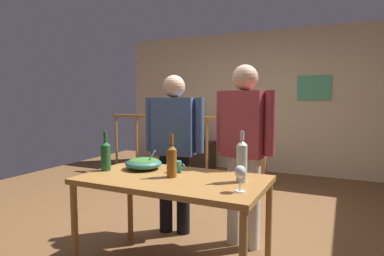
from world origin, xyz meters
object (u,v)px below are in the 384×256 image
(person_standing_left, at_px, (174,141))
(person_standing_right, at_px, (244,141))
(wine_glass, at_px, (240,173))
(mug_teal, at_px, (177,167))
(stair_railing, at_px, (206,140))
(flat_screen_tv, at_px, (190,129))
(wine_bottle_green, at_px, (106,155))
(wine_bottle_clear, at_px, (242,160))
(serving_table, at_px, (173,187))
(tv_console, at_px, (190,154))
(framed_picture, at_px, (314,88))
(salad_bowl, at_px, (144,163))
(wine_bottle_amber, at_px, (172,160))

(person_standing_left, height_order, person_standing_right, person_standing_right)
(person_standing_right, bearing_deg, person_standing_left, 9.55)
(wine_glass, relative_size, mug_teal, 1.49)
(stair_railing, distance_m, flat_screen_tv, 0.91)
(wine_bottle_green, height_order, wine_bottle_clear, wine_bottle_clear)
(serving_table, relative_size, wine_bottle_clear, 3.81)
(wine_bottle_green, bearing_deg, person_standing_left, 70.16)
(flat_screen_tv, height_order, wine_bottle_clear, wine_bottle_clear)
(tv_console, xyz_separation_m, mug_teal, (1.45, -3.29, 0.53))
(tv_console, distance_m, flat_screen_tv, 0.49)
(framed_picture, xyz_separation_m, person_standing_left, (-1.01, -3.06, -0.59))
(tv_console, height_order, person_standing_left, person_standing_left)
(tv_console, xyz_separation_m, serving_table, (1.50, -3.45, 0.41))
(salad_bowl, bearing_deg, person_standing_right, 36.77)
(mug_teal, bearing_deg, wine_bottle_amber, -75.96)
(wine_bottle_green, xyz_separation_m, person_standing_left, (0.25, 0.70, 0.04))
(salad_bowl, distance_m, wine_bottle_clear, 0.87)
(stair_railing, distance_m, mug_teal, 2.72)
(framed_picture, height_order, wine_bottle_clear, framed_picture)
(tv_console, relative_size, person_standing_right, 0.56)
(stair_railing, bearing_deg, serving_table, -72.03)
(wine_bottle_green, bearing_deg, wine_bottle_clear, 6.01)
(person_standing_right, bearing_deg, wine_bottle_amber, 71.39)
(person_standing_left, bearing_deg, wine_bottle_amber, 107.39)
(stair_railing, relative_size, person_standing_right, 1.75)
(wine_glass, bearing_deg, serving_table, 164.79)
(framed_picture, bearing_deg, stair_railing, -147.36)
(wine_bottle_clear, bearing_deg, mug_teal, 172.36)
(tv_console, relative_size, mug_teal, 7.97)
(framed_picture, bearing_deg, person_standing_right, -95.75)
(mug_teal, bearing_deg, tv_console, 113.85)
(wine_glass, bearing_deg, framed_picture, 88.62)
(framed_picture, relative_size, person_standing_right, 0.33)
(serving_table, height_order, wine_bottle_amber, wine_bottle_amber)
(stair_railing, height_order, tv_console, stair_railing)
(salad_bowl, bearing_deg, tv_console, 109.13)
(flat_screen_tv, bearing_deg, stair_railing, -47.68)
(salad_bowl, bearing_deg, flat_screen_tv, 109.30)
(flat_screen_tv, relative_size, wine_bottle_amber, 1.54)
(stair_railing, bearing_deg, person_standing_right, -59.08)
(stair_railing, bearing_deg, person_standing_left, -75.40)
(salad_bowl, relative_size, mug_teal, 2.68)
(wine_bottle_clear, bearing_deg, salad_bowl, 176.12)
(tv_console, xyz_separation_m, flat_screen_tv, (0.00, -0.03, 0.49))
(wine_bottle_green, bearing_deg, person_standing_right, 36.37)
(person_standing_right, bearing_deg, wine_glass, 114.14)
(mug_teal, bearing_deg, flat_screen_tv, 114.05)
(tv_console, distance_m, serving_table, 3.78)
(flat_screen_tv, bearing_deg, person_standing_right, -55.97)
(flat_screen_tv, xyz_separation_m, wine_bottle_clear, (2.01, -3.33, 0.15))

